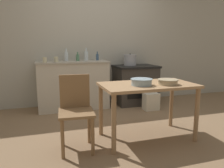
{
  "coord_description": "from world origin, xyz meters",
  "views": [
    {
      "loc": [
        -1.06,
        -2.94,
        1.24
      ],
      "look_at": [
        0.0,
        0.41,
        0.6
      ],
      "focal_mm": 35.0,
      "sensor_mm": 36.0,
      "label": 1
    }
  ],
  "objects_px": {
    "stock_pot": "(130,60)",
    "work_table": "(148,92)",
    "cup_center": "(45,60)",
    "mixing_bowl_small": "(168,82)",
    "chair": "(76,109)",
    "stove": "(135,84)",
    "bottle_center_left": "(86,56)",
    "mixing_bowl_large": "(142,82)",
    "bottle_mid_left": "(97,57)",
    "flour_sack": "(151,101)",
    "bottle_far_left": "(66,56)",
    "bottle_left": "(78,57)",
    "cup_center_right": "(56,59)"
  },
  "relations": [
    {
      "from": "flour_sack",
      "to": "bottle_far_left",
      "type": "relative_size",
      "value": 1.35
    },
    {
      "from": "mixing_bowl_large",
      "to": "bottle_mid_left",
      "type": "relative_size",
      "value": 1.56
    },
    {
      "from": "stove",
      "to": "bottle_far_left",
      "type": "distance_m",
      "value": 1.53
    },
    {
      "from": "chair",
      "to": "mixing_bowl_small",
      "type": "height_order",
      "value": "chair"
    },
    {
      "from": "cup_center",
      "to": "chair",
      "type": "bearing_deg",
      "value": -78.44
    },
    {
      "from": "stock_pot",
      "to": "bottle_far_left",
      "type": "bearing_deg",
      "value": 176.33
    },
    {
      "from": "work_table",
      "to": "bottle_mid_left",
      "type": "height_order",
      "value": "bottle_mid_left"
    },
    {
      "from": "bottle_mid_left",
      "to": "bottle_left",
      "type": "bearing_deg",
      "value": -173.15
    },
    {
      "from": "bottle_far_left",
      "to": "mixing_bowl_small",
      "type": "bearing_deg",
      "value": -61.9
    },
    {
      "from": "stock_pot",
      "to": "cup_center",
      "type": "height_order",
      "value": "stock_pot"
    },
    {
      "from": "stove",
      "to": "mixing_bowl_large",
      "type": "distance_m",
      "value": 1.92
    },
    {
      "from": "stove",
      "to": "cup_center",
      "type": "height_order",
      "value": "cup_center"
    },
    {
      "from": "flour_sack",
      "to": "mixing_bowl_large",
      "type": "bearing_deg",
      "value": -122.93
    },
    {
      "from": "chair",
      "to": "bottle_center_left",
      "type": "xyz_separation_m",
      "value": [
        0.49,
        1.84,
        0.53
      ]
    },
    {
      "from": "bottle_left",
      "to": "chair",
      "type": "bearing_deg",
      "value": -99.91
    },
    {
      "from": "bottle_left",
      "to": "mixing_bowl_large",
      "type": "bearing_deg",
      "value": -74.72
    },
    {
      "from": "stove",
      "to": "mixing_bowl_small",
      "type": "distance_m",
      "value": 1.88
    },
    {
      "from": "work_table",
      "to": "chair",
      "type": "relative_size",
      "value": 1.36
    },
    {
      "from": "stove",
      "to": "bottle_center_left",
      "type": "distance_m",
      "value": 1.19
    },
    {
      "from": "stove",
      "to": "cup_center",
      "type": "bearing_deg",
      "value": -174.44
    },
    {
      "from": "work_table",
      "to": "mixing_bowl_small",
      "type": "relative_size",
      "value": 4.67
    },
    {
      "from": "stove",
      "to": "mixing_bowl_large",
      "type": "xyz_separation_m",
      "value": [
        -0.69,
        -1.76,
        0.38
      ]
    },
    {
      "from": "bottle_far_left",
      "to": "bottle_mid_left",
      "type": "height_order",
      "value": "bottle_far_left"
    },
    {
      "from": "bottle_far_left",
      "to": "cup_center_right",
      "type": "distance_m",
      "value": 0.31
    },
    {
      "from": "mixing_bowl_small",
      "to": "bottle_left",
      "type": "relative_size",
      "value": 1.5
    },
    {
      "from": "cup_center",
      "to": "mixing_bowl_small",
      "type": "bearing_deg",
      "value": -48.25
    },
    {
      "from": "flour_sack",
      "to": "bottle_center_left",
      "type": "distance_m",
      "value": 1.56
    },
    {
      "from": "bottle_far_left",
      "to": "bottle_center_left",
      "type": "bearing_deg",
      "value": -0.57
    },
    {
      "from": "bottle_left",
      "to": "cup_center_right",
      "type": "xyz_separation_m",
      "value": [
        -0.41,
        -0.14,
        -0.02
      ]
    },
    {
      "from": "bottle_mid_left",
      "to": "mixing_bowl_large",
      "type": "bearing_deg",
      "value": -87.07
    },
    {
      "from": "stove",
      "to": "cup_center",
      "type": "xyz_separation_m",
      "value": [
        -1.8,
        -0.18,
        0.57
      ]
    },
    {
      "from": "stock_pot",
      "to": "bottle_mid_left",
      "type": "height_order",
      "value": "bottle_mid_left"
    },
    {
      "from": "work_table",
      "to": "bottle_left",
      "type": "height_order",
      "value": "bottle_left"
    },
    {
      "from": "flour_sack",
      "to": "mixing_bowl_large",
      "type": "height_order",
      "value": "mixing_bowl_large"
    },
    {
      "from": "stove",
      "to": "bottle_center_left",
      "type": "xyz_separation_m",
      "value": [
        -1.0,
        0.15,
        0.61
      ]
    },
    {
      "from": "mixing_bowl_large",
      "to": "mixing_bowl_small",
      "type": "bearing_deg",
      "value": -8.64
    },
    {
      "from": "bottle_far_left",
      "to": "cup_center",
      "type": "relative_size",
      "value": 2.48
    },
    {
      "from": "stock_pot",
      "to": "work_table",
      "type": "bearing_deg",
      "value": -104.92
    },
    {
      "from": "work_table",
      "to": "stock_pot",
      "type": "height_order",
      "value": "stock_pot"
    },
    {
      "from": "stove",
      "to": "bottle_mid_left",
      "type": "xyz_separation_m",
      "value": [
        -0.78,
        0.13,
        0.58
      ]
    },
    {
      "from": "stock_pot",
      "to": "chair",
      "type": "bearing_deg",
      "value": -128.59
    },
    {
      "from": "bottle_far_left",
      "to": "mixing_bowl_large",
      "type": "bearing_deg",
      "value": -69.65
    },
    {
      "from": "bottle_far_left",
      "to": "bottle_left",
      "type": "distance_m",
      "value": 0.22
    },
    {
      "from": "mixing_bowl_small",
      "to": "bottle_mid_left",
      "type": "distance_m",
      "value": 1.99
    },
    {
      "from": "bottle_mid_left",
      "to": "cup_center",
      "type": "height_order",
      "value": "bottle_mid_left"
    },
    {
      "from": "mixing_bowl_large",
      "to": "bottle_mid_left",
      "type": "height_order",
      "value": "bottle_mid_left"
    },
    {
      "from": "bottle_left",
      "to": "bottle_mid_left",
      "type": "height_order",
      "value": "bottle_mid_left"
    },
    {
      "from": "mixing_bowl_small",
      "to": "cup_center",
      "type": "height_order",
      "value": "cup_center"
    },
    {
      "from": "chair",
      "to": "cup_center_right",
      "type": "height_order",
      "value": "cup_center_right"
    },
    {
      "from": "stove",
      "to": "bottle_far_left",
      "type": "height_order",
      "value": "bottle_far_left"
    }
  ]
}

